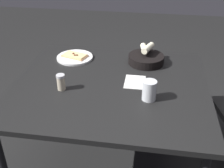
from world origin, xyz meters
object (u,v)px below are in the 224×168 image
Objects in this scene: pizza_plate at (75,57)px; pepper_shaker at (61,83)px; bread_basket at (146,58)px; dining_table at (111,91)px; beer_glass at (149,91)px.

pizza_plate is 2.67× the size of pepper_shaker.
dining_table is at bearing -32.18° from bread_basket.
pizza_plate is 0.49m from bread_basket.
bread_basket is 0.62m from pepper_shaker.
beer_glass is (0.44, 0.53, 0.04)m from pizza_plate.
bread_basket is 2.55× the size of pepper_shaker.
beer_glass is 1.19× the size of pepper_shaker.
bread_basket is (-0.00, 0.49, 0.02)m from pizza_plate.
bread_basket reaches higher than pepper_shaker.
pepper_shaker is (0.41, -0.45, 0.01)m from bread_basket.
bread_basket reaches higher than beer_glass.
beer_glass reaches higher than pizza_plate.
pepper_shaker is (0.41, 0.04, 0.03)m from pizza_plate.
dining_table is 0.30m from pepper_shaker.
bread_basket reaches higher than dining_table.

